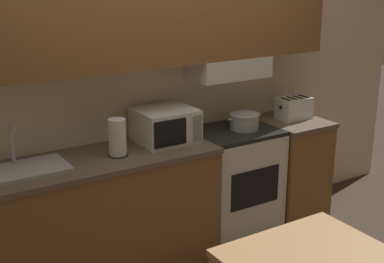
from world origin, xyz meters
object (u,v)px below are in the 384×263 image
object	(u,v)px
paper_towel_roll	(117,138)
stove_range	(234,182)
toaster	(294,108)
cooking_pot	(244,121)
microwave	(165,125)
sink_basin	(20,170)

from	to	relation	value
paper_towel_roll	stove_range	bearing A→B (deg)	3.06
toaster	paper_towel_roll	bearing A→B (deg)	-177.95
stove_range	cooking_pot	world-z (taller)	cooking_pot
stove_range	microwave	bearing A→B (deg)	175.74
stove_range	microwave	distance (m)	0.82
cooking_pot	sink_basin	bearing A→B (deg)	179.76
paper_towel_roll	cooking_pot	bearing A→B (deg)	1.64
stove_range	toaster	xyz separation A→B (m)	(0.61, 0.00, 0.53)
stove_range	cooking_pot	distance (m)	0.51
toaster	cooking_pot	bearing A→B (deg)	-177.11
sink_basin	toaster	bearing A→B (deg)	0.50
microwave	paper_towel_roll	world-z (taller)	paper_towel_roll
cooking_pot	microwave	size ratio (longest dim) A/B	0.77
cooking_pot	sink_basin	size ratio (longest dim) A/B	0.53
microwave	paper_towel_roll	size ratio (longest dim) A/B	1.60
cooking_pot	toaster	world-z (taller)	toaster
toaster	microwave	bearing A→B (deg)	178.07
stove_range	sink_basin	distance (m)	1.73
microwave	toaster	xyz separation A→B (m)	(1.21, -0.04, -0.03)
toaster	sink_basin	size ratio (longest dim) A/B	0.50
stove_range	toaster	size ratio (longest dim) A/B	3.03
stove_range	cooking_pot	size ratio (longest dim) A/B	2.81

